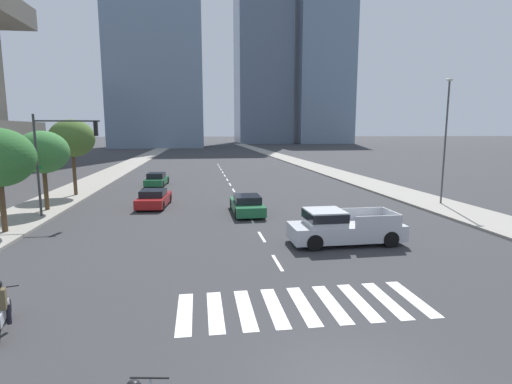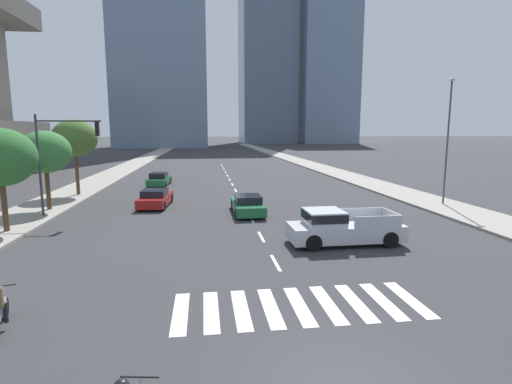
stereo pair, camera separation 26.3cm
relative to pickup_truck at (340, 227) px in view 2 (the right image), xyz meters
name	(u,v)px [view 2 (the right image)]	position (x,y,z in m)	size (l,w,h in m)	color
sidewalk_east	(372,184)	(10.43, 19.78, -0.74)	(4.00, 260.00, 0.15)	gray
sidewalk_west	(82,189)	(-17.44, 19.78, -0.74)	(4.00, 260.00, 0.15)	gray
crosswalk_near	(299,306)	(-3.50, -6.24, -0.81)	(7.65, 2.76, 0.01)	silver
lane_divider_center	(232,184)	(-3.50, 21.76, -0.81)	(0.14, 50.00, 0.01)	silver
pickup_truck	(340,227)	(0.00, 0.00, 0.00)	(5.36, 2.09, 1.67)	#B7BABF
sedan_green_0	(248,205)	(-3.55, 7.53, -0.24)	(1.91, 4.57, 1.23)	#1E6038
sedan_red_1	(155,198)	(-9.79, 10.81, -0.23)	(2.22, 4.45, 1.24)	maroon
sedan_green_2	(159,180)	(-10.72, 21.98, -0.22)	(2.12, 4.34, 1.28)	#1E6038
traffic_signal_far	(61,148)	(-14.90, 7.92, 3.52)	(4.05, 0.28, 6.18)	#333335
street_lamp_east	(448,133)	(10.73, 8.35, 4.34)	(0.50, 0.24, 8.78)	#3F3F42
street_tree_nearest	(0,158)	(-16.64, 4.19, 3.17)	(3.52, 3.52, 5.34)	#4C3823
street_tree_second	(45,152)	(-16.64, 10.02, 3.14)	(3.26, 3.26, 5.20)	#4C3823
street_tree_third	(75,138)	(-16.64, 16.24, 3.93)	(3.53, 3.53, 6.11)	#4C3823
office_tower_center_skyline	(267,10)	(22.38, 161.23, 56.87)	(22.78, 27.84, 123.49)	slate
office_tower_right_skyline	(327,58)	(47.98, 154.09, 36.14)	(23.76, 21.69, 74.96)	slate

